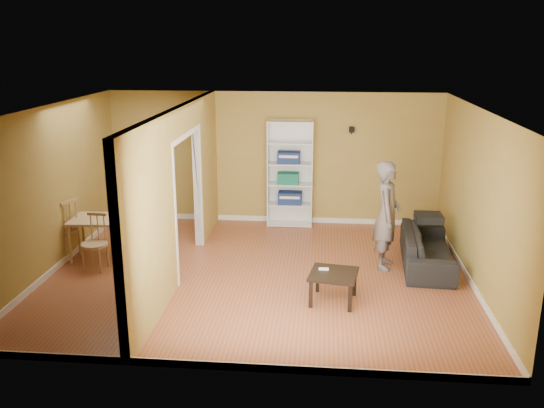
{
  "coord_description": "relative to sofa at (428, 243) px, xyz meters",
  "views": [
    {
      "loc": [
        0.99,
        -8.35,
        3.58
      ],
      "look_at": [
        0.2,
        0.2,
        1.1
      ],
      "focal_mm": 38.0,
      "sensor_mm": 36.0,
      "label": 1
    }
  ],
  "objects": [
    {
      "name": "partition",
      "position": [
        -3.9,
        -0.64,
        0.93
      ],
      "size": [
        0.22,
        5.5,
        2.6
      ],
      "primitive_type": null,
      "color": "#A47B3D",
      "rests_on": "ground"
    },
    {
      "name": "person",
      "position": [
        -0.69,
        -0.13,
        0.65
      ],
      "size": [
        0.83,
        0.69,
        2.05
      ],
      "primitive_type": "imported",
      "rotation": [
        0.0,
        0.0,
        1.42
      ],
      "color": "slate",
      "rests_on": "ground"
    },
    {
      "name": "coffee_table",
      "position": [
        -1.54,
        -1.51,
        -0.01
      ],
      "size": [
        0.65,
        0.65,
        0.43
      ],
      "rotation": [
        0.0,
        0.0,
        -0.16
      ],
      "color": "black",
      "rests_on": "ground"
    },
    {
      "name": "dining_table",
      "position": [
        -5.34,
        -0.13,
        0.24
      ],
      "size": [
        1.1,
        0.73,
        0.69
      ],
      "rotation": [
        0.0,
        0.0,
        0.06
      ],
      "color": "tan",
      "rests_on": "ground"
    },
    {
      "name": "bookshelf",
      "position": [
        -2.36,
        1.96,
        0.67
      ],
      "size": [
        0.88,
        0.38,
        2.08
      ],
      "color": "white",
      "rests_on": "ground"
    },
    {
      "name": "chair_far",
      "position": [
        -5.23,
        0.51,
        0.13
      ],
      "size": [
        0.53,
        0.53,
        1.0
      ],
      "primitive_type": null,
      "rotation": [
        0.0,
        0.0,
        2.97
      ],
      "color": "tan",
      "rests_on": "ground"
    },
    {
      "name": "chair_near",
      "position": [
        -5.32,
        -0.69,
        0.08
      ],
      "size": [
        0.45,
        0.45,
        0.91
      ],
      "primitive_type": null,
      "rotation": [
        0.0,
        0.0,
        -0.08
      ],
      "color": "tan",
      "rests_on": "ground"
    },
    {
      "name": "paper_box_navy_b",
      "position": [
        -2.39,
        1.91,
        0.99
      ],
      "size": [
        0.43,
        0.28,
        0.22
      ],
      "primitive_type": "cube",
      "color": "navy",
      "rests_on": "bookshelf"
    },
    {
      "name": "sofa",
      "position": [
        0.0,
        0.0,
        0.0
      ],
      "size": [
        2.01,
        0.98,
        0.75
      ],
      "primitive_type": "imported",
      "rotation": [
        0.0,
        0.0,
        1.5
      ],
      "color": "black",
      "rests_on": "ground"
    },
    {
      "name": "paper_box_navy_a",
      "position": [
        -2.36,
        1.91,
        0.18
      ],
      "size": [
        0.46,
        0.3,
        0.24
      ],
      "primitive_type": "cube",
      "color": "navy",
      "rests_on": "bookshelf"
    },
    {
      "name": "room_shell",
      "position": [
        -2.7,
        -0.64,
        0.93
      ],
      "size": [
        6.5,
        6.5,
        6.5
      ],
      "color": "brown",
      "rests_on": "ground"
    },
    {
      "name": "chair_left",
      "position": [
        -6.04,
        -0.18,
        0.14
      ],
      "size": [
        0.61,
        0.61,
        1.02
      ],
      "primitive_type": null,
      "rotation": [
        0.0,
        0.0,
        -1.94
      ],
      "color": "tan",
      "rests_on": "ground"
    },
    {
      "name": "paper_box_teal",
      "position": [
        -2.4,
        1.91,
        0.58
      ],
      "size": [
        0.41,
        0.27,
        0.21
      ],
      "primitive_type": "cube",
      "color": "#148460",
      "rests_on": "bookshelf"
    },
    {
      "name": "game_controller",
      "position": [
        -1.68,
        -1.41,
        0.07
      ],
      "size": [
        0.14,
        0.04,
        0.03
      ],
      "primitive_type": "cube",
      "color": "white",
      "rests_on": "coffee_table"
    },
    {
      "name": "wall_speaker",
      "position": [
        -1.2,
        2.05,
        1.53
      ],
      "size": [
        0.1,
        0.1,
        0.1
      ],
      "primitive_type": "cube",
      "color": "black",
      "rests_on": "room_shell"
    }
  ]
}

